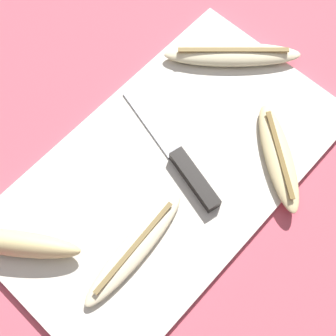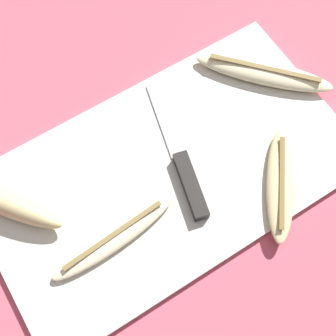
# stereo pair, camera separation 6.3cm
# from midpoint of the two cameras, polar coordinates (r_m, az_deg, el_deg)

# --- Properties ---
(ground_plane) EXTENTS (4.00, 4.00, 0.00)m
(ground_plane) POSITION_cam_midpoint_polar(r_m,az_deg,el_deg) (0.65, -2.75, -1.07)
(ground_plane) COLOR #C65160
(cutting_board) EXTENTS (0.50, 0.28, 0.01)m
(cutting_board) POSITION_cam_midpoint_polar(r_m,az_deg,el_deg) (0.64, -2.78, -0.88)
(cutting_board) COLOR beige
(cutting_board) RESTS_ON ground_plane
(knife) EXTENTS (0.07, 0.21, 0.02)m
(knife) POSITION_cam_midpoint_polar(r_m,az_deg,el_deg) (0.63, -0.62, -0.31)
(knife) COLOR black
(knife) RESTS_ON cutting_board
(banana_pale_long) EXTENTS (0.17, 0.18, 0.02)m
(banana_pale_long) POSITION_cam_midpoint_polar(r_m,az_deg,el_deg) (0.72, 5.35, 13.33)
(banana_pale_long) COLOR beige
(banana_pale_long) RESTS_ON cutting_board
(banana_bright_far) EXTENTS (0.18, 0.05, 0.02)m
(banana_bright_far) POSITION_cam_midpoint_polar(r_m,az_deg,el_deg) (0.60, -7.11, -10.07)
(banana_bright_far) COLOR beige
(banana_bright_far) RESTS_ON cutting_board
(banana_spotted_left) EXTENTS (0.13, 0.16, 0.04)m
(banana_spotted_left) POSITION_cam_midpoint_polar(r_m,az_deg,el_deg) (0.63, -21.16, -8.90)
(banana_spotted_left) COLOR #DBC684
(banana_spotted_left) RESTS_ON cutting_board
(banana_mellow_near) EXTENTS (0.13, 0.15, 0.02)m
(banana_mellow_near) POSITION_cam_midpoint_polar(r_m,az_deg,el_deg) (0.65, 10.64, 1.00)
(banana_mellow_near) COLOR beige
(banana_mellow_near) RESTS_ON cutting_board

